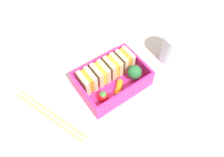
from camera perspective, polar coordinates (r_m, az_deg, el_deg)
name	(u,v)px	position (r cm, az deg, el deg)	size (l,w,h in cm)	color
ground_plane	(112,86)	(57.29, 0.00, -2.09)	(120.00, 120.00, 2.00)	beige
bento_tray	(112,83)	(55.95, 0.00, -1.22)	(16.99, 12.09, 1.20)	#E72884
bento_rim	(112,77)	(53.82, 0.00, 0.28)	(16.99, 12.09, 3.92)	#E72884
sandwich_left	(87,81)	(52.91, -6.49, -0.68)	(3.21, 4.63, 4.98)	beige
sandwich_center_left	(100,74)	(53.91, -3.08, 1.27)	(3.21, 4.63, 4.98)	beige
sandwich_center	(113,67)	(55.16, 0.20, 3.14)	(3.21, 4.63, 4.98)	#D1BD87
sandwich_center_right	(125,60)	(56.63, 3.33, 4.91)	(3.21, 4.63, 4.98)	#D3B78B
strawberry_far_left	(103,97)	(51.58, -2.32, -4.73)	(2.62, 2.62, 3.22)	red
carrot_stick_far_left	(119,88)	(53.55, 1.77, -2.49)	(1.57, 1.57, 4.23)	orange
broccoli_floret	(135,72)	(54.22, 5.93, 1.62)	(3.57, 3.57, 4.47)	#83C65F
chopstick_pair	(49,114)	(54.04, -16.09, -8.94)	(9.00, 20.69, 0.70)	tan
drinking_glass	(174,48)	(60.82, 15.90, 7.63)	(6.68, 6.68, 8.31)	silver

